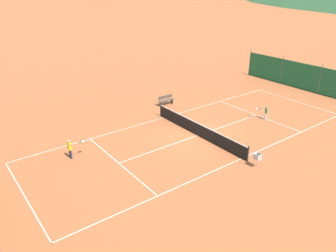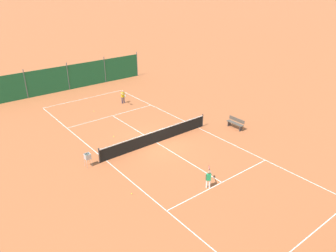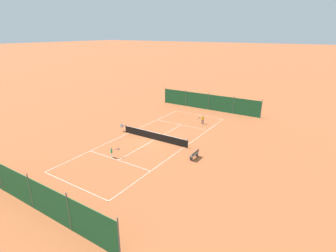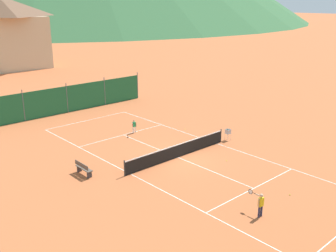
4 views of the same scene
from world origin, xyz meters
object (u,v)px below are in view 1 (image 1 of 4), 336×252
(tennis_net, at_px, (198,129))
(tennis_ball_service_box, at_px, (290,144))
(tennis_ball_mid_court, at_px, (96,179))
(ball_hopper, at_px, (257,157))
(courtside_bench, at_px, (166,100))
(player_far_baseline, at_px, (70,147))
(player_near_baseline, at_px, (265,112))
(tennis_ball_by_net_left, at_px, (186,158))

(tennis_net, bearing_deg, tennis_ball_service_box, 40.72)
(tennis_ball_mid_court, distance_m, ball_hopper, 9.36)
(tennis_net, distance_m, courtside_bench, 6.61)
(tennis_ball_mid_court, xyz_separation_m, tennis_ball_service_box, (3.92, 12.35, 0.00))
(player_far_baseline, height_order, tennis_ball_mid_court, player_far_baseline)
(player_near_baseline, height_order, courtside_bench, player_near_baseline)
(tennis_net, xyz_separation_m, player_near_baseline, (0.96, 6.22, 0.15))
(tennis_ball_by_net_left, distance_m, tennis_ball_mid_court, 5.65)
(player_far_baseline, relative_size, courtside_bench, 0.85)
(ball_hopper, distance_m, courtside_bench, 11.80)
(tennis_ball_mid_court, bearing_deg, tennis_net, 95.67)
(player_far_baseline, bearing_deg, ball_hopper, 47.63)
(player_far_baseline, distance_m, ball_hopper, 11.31)
(player_near_baseline, relative_size, ball_hopper, 1.24)
(player_near_baseline, distance_m, player_far_baseline, 15.02)
(player_far_baseline, xyz_separation_m, ball_hopper, (7.62, 8.36, -0.09))
(player_far_baseline, xyz_separation_m, tennis_ball_service_box, (7.07, 12.51, -0.71))
(tennis_ball_by_net_left, height_order, ball_hopper, ball_hopper)
(player_far_baseline, height_order, tennis_ball_service_box, player_far_baseline)
(ball_hopper, height_order, courtside_bench, ball_hopper)
(tennis_ball_by_net_left, height_order, courtside_bench, courtside_bench)
(tennis_net, relative_size, tennis_ball_by_net_left, 139.09)
(ball_hopper, bearing_deg, tennis_ball_by_net_left, -141.35)
(player_near_baseline, xyz_separation_m, tennis_ball_service_box, (3.78, -2.14, -0.61))
(player_far_baseline, distance_m, courtside_bench, 11.06)
(tennis_ball_mid_court, relative_size, courtside_bench, 0.04)
(player_near_baseline, height_order, tennis_ball_service_box, player_near_baseline)
(player_far_baseline, bearing_deg, player_near_baseline, 77.34)
(player_near_baseline, distance_m, tennis_ball_service_box, 4.39)
(tennis_net, relative_size, tennis_ball_service_box, 139.09)
(player_far_baseline, height_order, ball_hopper, player_far_baseline)
(tennis_ball_mid_court, distance_m, tennis_ball_service_box, 12.96)
(tennis_net, distance_m, tennis_ball_by_net_left, 3.40)
(tennis_net, xyz_separation_m, player_far_baseline, (-2.33, -8.43, 0.25))
(tennis_net, height_order, tennis_ball_service_box, tennis_net)
(tennis_ball_by_net_left, bearing_deg, ball_hopper, 38.65)
(player_far_baseline, height_order, tennis_ball_by_net_left, player_far_baseline)
(courtside_bench, bearing_deg, ball_hopper, -9.46)
(player_near_baseline, xyz_separation_m, ball_hopper, (4.33, -6.29, 0.01))
(tennis_net, bearing_deg, tennis_ball_by_net_left, -54.17)
(player_far_baseline, bearing_deg, tennis_net, 74.57)
(tennis_ball_service_box, bearing_deg, player_near_baseline, 150.48)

